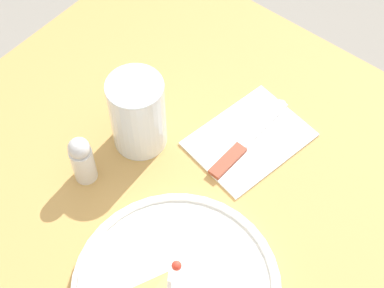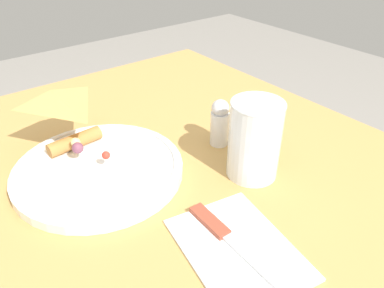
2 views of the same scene
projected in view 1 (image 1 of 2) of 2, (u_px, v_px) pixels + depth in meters
The scene contains 5 objects.
dining_table at pixel (166, 268), 0.91m from camera, with size 0.91×0.85×0.76m.
milk_glass at pixel (138, 116), 0.85m from camera, with size 0.08×0.08×0.13m.
napkin_folded at pixel (248, 138), 0.90m from camera, with size 0.19×0.16×0.00m.
butter_knife at pixel (245, 140), 0.89m from camera, with size 0.18×0.03×0.01m.
salt_shaker at pixel (83, 159), 0.82m from camera, with size 0.03×0.03×0.09m.
Camera 1 is at (-0.25, -0.26, 1.49)m, focal length 55.00 mm.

